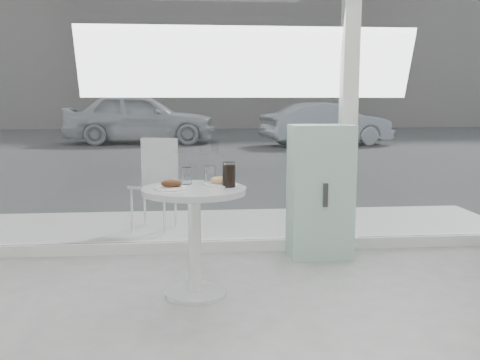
{
  "coord_description": "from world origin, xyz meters",
  "views": [
    {
      "loc": [
        -0.52,
        -1.74,
        1.37
      ],
      "look_at": [
        -0.2,
        1.7,
        0.85
      ],
      "focal_mm": 40.0,
      "sensor_mm": 36.0,
      "label": 1
    }
  ],
  "objects": [
    {
      "name": "car_silver",
      "position": [
        3.58,
        14.21,
        0.64
      ],
      "size": [
        4.1,
        2.14,
        1.29
      ],
      "primitive_type": "imported",
      "rotation": [
        0.0,
        0.0,
        1.78
      ],
      "color": "#B1B4B9",
      "rests_on": "street"
    },
    {
      "name": "storefront",
      "position": [
        0.07,
        3.0,
        1.71
      ],
      "size": [
        5.0,
        0.14,
        3.0
      ],
      "color": "white",
      "rests_on": "ground"
    },
    {
      "name": "far_building",
      "position": [
        0.0,
        25.0,
        4.0
      ],
      "size": [
        40.0,
        2.0,
        8.0
      ],
      "primitive_type": "cube",
      "color": "gray",
      "rests_on": "ground"
    },
    {
      "name": "water_tumbler_a",
      "position": [
        -0.55,
        2.06,
        0.82
      ],
      "size": [
        0.07,
        0.07,
        0.12
      ],
      "color": "white",
      "rests_on": "main_table"
    },
    {
      "name": "patio_chair",
      "position": [
        -0.88,
        3.75,
        0.58
      ],
      "size": [
        0.5,
        0.5,
        0.93
      ],
      "rotation": [
        0.0,
        0.0,
        -0.29
      ],
      "color": "white",
      "rests_on": "patio_deck"
    },
    {
      "name": "mint_cabinet",
      "position": [
        0.6,
        2.77,
        0.58
      ],
      "size": [
        0.54,
        0.38,
        1.16
      ],
      "rotation": [
        0.0,
        0.0,
        0.01
      ],
      "color": "#9DC8B4",
      "rests_on": "ground"
    },
    {
      "name": "main_table",
      "position": [
        -0.5,
        1.9,
        0.55
      ],
      "size": [
        0.72,
        0.72,
        0.77
      ],
      "color": "white",
      "rests_on": "ground"
    },
    {
      "name": "plate_donut",
      "position": [
        -0.31,
        2.0,
        0.79
      ],
      "size": [
        0.24,
        0.24,
        0.06
      ],
      "color": "white",
      "rests_on": "main_table"
    },
    {
      "name": "patio_deck",
      "position": [
        0.0,
        3.8,
        0.03
      ],
      "size": [
        5.6,
        1.6,
        0.05
      ],
      "primitive_type": "cube",
      "color": "beige",
      "rests_on": "ground"
    },
    {
      "name": "cola_glass",
      "position": [
        -0.26,
        1.92,
        0.85
      ],
      "size": [
        0.09,
        0.09,
        0.17
      ],
      "color": "white",
      "rests_on": "main_table"
    },
    {
      "name": "street",
      "position": [
        0.0,
        16.0,
        -0.0
      ],
      "size": [
        40.0,
        24.0,
        0.0
      ],
      "primitive_type": "cube",
      "color": "#393939",
      "rests_on": "ground"
    },
    {
      "name": "water_tumbler_b",
      "position": [
        -0.38,
        2.09,
        0.83
      ],
      "size": [
        0.08,
        0.08,
        0.13
      ],
      "color": "white",
      "rests_on": "main_table"
    },
    {
      "name": "car_white",
      "position": [
        -2.1,
        15.46,
        0.8
      ],
      "size": [
        4.73,
        2.02,
        1.59
      ],
      "primitive_type": "imported",
      "rotation": [
        0.0,
        0.0,
        1.54
      ],
      "color": "silver",
      "rests_on": "street"
    },
    {
      "name": "plate_fritter",
      "position": [
        -0.65,
        1.86,
        0.8
      ],
      "size": [
        0.24,
        0.24,
        0.07
      ],
      "color": "white",
      "rests_on": "main_table"
    }
  ]
}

